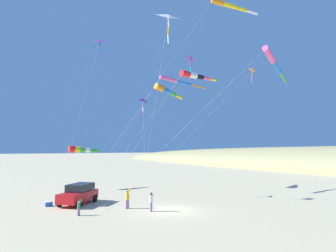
# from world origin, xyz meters

# --- Properties ---
(ground_plane) EXTENTS (600.00, 600.00, 0.00)m
(ground_plane) POSITION_xyz_m (0.00, 0.00, 0.00)
(ground_plane) COLOR #C6B58C
(parked_car) EXTENTS (4.38, 4.32, 1.85)m
(parked_car) POSITION_xyz_m (5.82, -6.65, 0.95)
(parked_car) COLOR red
(parked_car) RESTS_ON ground_plane
(cooler_box) EXTENTS (0.62, 0.42, 0.42)m
(cooler_box) POSITION_xyz_m (8.31, -7.11, 0.21)
(cooler_box) COLOR blue
(cooler_box) RESTS_ON ground_plane
(person_adult_flyer) EXTENTS (0.51, 0.40, 1.70)m
(person_adult_flyer) POSITION_xyz_m (2.79, -2.47, 0.93)
(person_adult_flyer) COLOR #8E6B9E
(person_adult_flyer) RESTS_ON ground_plane
(person_child_green_jacket) EXTENTS (0.51, 0.60, 1.72)m
(person_child_green_jacket) POSITION_xyz_m (1.62, -0.38, 0.94)
(person_child_green_jacket) COLOR #8E6B9E
(person_child_green_jacket) RESTS_ON ground_plane
(person_child_grey_jacket) EXTENTS (0.43, 0.38, 1.21)m
(person_child_grey_jacket) POSITION_xyz_m (7.01, -2.11, 0.66)
(person_child_grey_jacket) COLOR #8E6B9E
(person_child_grey_jacket) RESTS_ON ground_plane
(kite_windsock_long_streamer_right) EXTENTS (15.48, 7.74, 12.40)m
(kite_windsock_long_streamer_right) POSITION_xyz_m (-4.96, 6.77, 11.73)
(kite_windsock_long_streamer_right) COLOR #EF4C93
(kite_windsock_long_streamer_right) RESTS_ON ground_plane
(kite_windsock_small_distant) EXTENTS (6.32, 9.35, 5.51)m
(kite_windsock_small_distant) POSITION_xyz_m (3.15, -16.41, 4.98)
(kite_windsock_small_distant) COLOR red
(kite_windsock_small_distant) RESTS_ON ground_plane
(kite_windsock_orange_high_right) EXTENTS (15.24, 1.60, 13.60)m
(kite_windsock_orange_high_right) POSITION_xyz_m (-5.71, -7.41, 13.21)
(kite_windsock_orange_high_right) COLOR #EF4C93
(kite_windsock_orange_high_right) RESTS_ON ground_plane
(kite_delta_striped_overhead) EXTENTS (5.14, 9.55, 10.63)m
(kite_delta_striped_overhead) POSITION_xyz_m (-0.74, -6.43, 10.23)
(kite_delta_striped_overhead) COLOR purple
(kite_delta_striped_overhead) RESTS_ON ground_plane
(kite_delta_blue_topmost) EXTENTS (5.00, 2.40, 19.06)m
(kite_delta_blue_topmost) POSITION_xyz_m (-1.77, -3.11, 18.47)
(kite_delta_blue_topmost) COLOR white
(kite_delta_blue_topmost) RESTS_ON ground_plane
(kite_delta_checkered_midright) EXTENTS (14.63, 4.17, 14.42)m
(kite_delta_checkered_midright) POSITION_xyz_m (-12.14, -1.53, 14.07)
(kite_delta_checkered_midright) COLOR orange
(kite_delta_checkered_midright) RESTS_ON ground_plane
(kite_delta_yellow_midlevel) EXTENTS (11.18, 1.72, 15.26)m
(kite_delta_yellow_midlevel) POSITION_xyz_m (-5.09, -3.74, 14.84)
(kite_delta_yellow_midlevel) COLOR purple
(kite_delta_yellow_midlevel) RESTS_ON ground_plane
(kite_windsock_black_fish_shape) EXTENTS (13.03, 3.57, 12.83)m
(kite_windsock_black_fish_shape) POSITION_xyz_m (-4.31, -2.12, 12.50)
(kite_windsock_black_fish_shape) COLOR red
(kite_windsock_black_fish_shape) RESTS_ON ground_plane
(kite_delta_purple_drifting) EXTENTS (4.89, 1.90, 16.27)m
(kite_delta_purple_drifting) POSITION_xyz_m (3.98, -7.12, 15.96)
(kite_delta_purple_drifting) COLOR purple
(kite_delta_purple_drifting) RESTS_ON ground_plane
(kite_windsock_green_low_center) EXTENTS (15.36, 8.83, 19.67)m
(kite_windsock_green_low_center) POSITION_xyz_m (-6.12, 0.96, 19.09)
(kite_windsock_green_low_center) COLOR orange
(kite_windsock_green_low_center) RESTS_ON ground_plane
(kite_windsock_white_trailing) EXTENTS (15.91, 7.76, 13.74)m
(kite_windsock_white_trailing) POSITION_xyz_m (-6.71, -11.62, 12.94)
(kite_windsock_white_trailing) COLOR orange
(kite_windsock_white_trailing) RESTS_ON ground_plane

